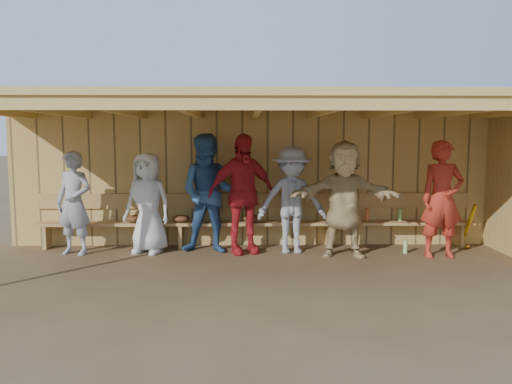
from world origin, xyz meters
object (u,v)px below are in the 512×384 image
at_px(player_a, 74,203).
at_px(player_e, 292,200).
at_px(player_c, 209,193).
at_px(player_b, 148,203).
at_px(player_g, 442,199).
at_px(bench, 255,217).
at_px(player_f, 344,199).
at_px(player_d, 242,194).

relative_size(player_a, player_e, 0.96).
bearing_deg(player_a, player_c, 19.33).
height_order(player_b, player_g, player_g).
xyz_separation_m(player_a, bench, (2.96, 0.51, -0.32)).
height_order(player_b, player_f, player_f).
bearing_deg(player_g, player_c, 172.16).
relative_size(player_f, bench, 0.25).
bearing_deg(player_d, player_c, 154.27).
bearing_deg(player_a, player_g, 13.84).
height_order(player_d, player_f, player_d).
bearing_deg(bench, player_f, -27.76).
relative_size(player_d, bench, 0.26).
height_order(player_a, player_d, player_d).
xyz_separation_m(player_b, player_e, (2.39, -0.03, 0.05)).
distance_m(player_a, player_g, 5.93).
bearing_deg(player_g, player_f, 175.79).
bearing_deg(player_c, player_b, -172.80).
bearing_deg(player_e, player_g, -11.99).
height_order(player_d, player_e, player_d).
relative_size(player_f, player_g, 1.00).
distance_m(player_c, player_g, 3.75).
bearing_deg(bench, player_d, -115.56).
distance_m(player_d, player_e, 0.83).
height_order(player_c, bench, player_c).
relative_size(player_c, player_e, 1.12).
bearing_deg(player_f, player_g, 2.42).
bearing_deg(bench, player_g, -15.28).
distance_m(player_a, player_b, 1.18).
bearing_deg(player_a, player_e, 17.81).
distance_m(player_b, player_g, 4.76).
height_order(player_c, player_f, player_c).
height_order(player_a, player_f, player_f).
xyz_separation_m(player_b, player_c, (1.01, 0.00, 0.15)).
height_order(player_b, player_d, player_d).
bearing_deg(player_c, player_d, 1.39).
height_order(player_b, player_c, player_c).
bearing_deg(player_c, player_a, -170.45).
bearing_deg(player_f, player_d, 175.21).
bearing_deg(player_b, player_f, 12.25).
height_order(player_c, player_d, player_c).
bearing_deg(player_e, bench, 140.51).
relative_size(player_e, player_g, 0.94).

